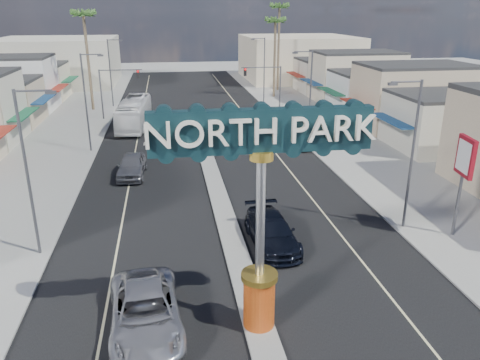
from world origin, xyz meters
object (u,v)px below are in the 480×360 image
object	(u,v)px
traffic_signal_right	(266,81)
bank_pylon_sign	(465,162)
suv_left	(145,312)
streetlight_l_near	(29,166)
streetlight_l_far	(111,69)
palm_right_mid	(275,25)
car_parked_right	(296,138)
streetlight_l_mid	(87,98)
palm_right_far	(280,11)
suv_right	(272,231)
streetlight_r_far	(263,67)
gateway_sign	(261,197)
car_parked_left	(132,166)
streetlight_r_near	(410,149)
streetlight_r_mid	(309,92)
traffic_signal_left	(116,84)
palm_left_far	(84,19)
city_bus	(134,113)

from	to	relation	value
traffic_signal_right	bank_pylon_sign	size ratio (longest dim) A/B	1.01
traffic_signal_right	suv_left	size ratio (longest dim) A/B	0.96
streetlight_l_near	streetlight_l_far	world-z (taller)	same
traffic_signal_right	palm_right_mid	size ratio (longest dim) A/B	0.50
palm_right_mid	car_parked_right	xyz separation A→B (m)	(-4.00, -27.27, -9.77)
streetlight_l_mid	suv_left	size ratio (longest dim) A/B	1.44
palm_right_far	suv_right	world-z (taller)	palm_right_far
streetlight_r_far	traffic_signal_right	bearing A→B (deg)	-98.86
streetlight_l_near	streetlight_l_far	distance (m)	42.00
palm_right_far	streetlight_r_far	bearing A→B (deg)	-114.55
gateway_sign	palm_right_mid	world-z (taller)	palm_right_mid
streetlight_r_far	car_parked_left	xyz separation A→B (m)	(-16.78, -29.66, -4.18)
suv_right	car_parked_left	bearing A→B (deg)	120.71
streetlight_l_mid	streetlight_r_near	bearing A→B (deg)	-43.79
streetlight_l_near	bank_pylon_sign	bearing A→B (deg)	-3.68
gateway_sign	suv_right	distance (m)	9.05
gateway_sign	bank_pylon_sign	size ratio (longest dim) A/B	1.55
streetlight_r_far	suv_left	bearing A→B (deg)	-106.98
gateway_sign	palm_right_mid	distance (m)	55.76
car_parked_left	car_parked_right	xyz separation A→B (m)	(15.35, 6.38, -0.05)
palm_right_far	car_parked_left	bearing A→B (deg)	-118.30
streetlight_l_mid	palm_right_far	size ratio (longest dim) A/B	0.64
traffic_signal_right	streetlight_r_mid	xyz separation A→B (m)	(1.25, -13.99, 0.79)
streetlight_l_far	suv_right	bearing A→B (deg)	-73.64
gateway_sign	traffic_signal_left	bearing A→B (deg)	102.33
gateway_sign	streetlight_r_mid	xyz separation A→B (m)	(10.43, 28.02, -0.86)
streetlight_l_near	palm_right_far	size ratio (longest dim) A/B	0.64
streetlight_r_far	traffic_signal_left	bearing A→B (deg)	-157.80
traffic_signal_right	streetlight_l_mid	xyz separation A→B (m)	(-19.62, -13.99, 0.79)
palm_left_far	suv_left	size ratio (longest dim) A/B	2.10
streetlight_l_mid	bank_pylon_sign	xyz separation A→B (m)	(23.37, -21.51, -0.47)
streetlight_l_near	city_bus	xyz separation A→B (m)	(3.43, 29.49, -3.47)
palm_left_far	suv_left	distance (m)	49.29
palm_right_far	suv_left	world-z (taller)	palm_right_far
palm_right_mid	city_bus	distance (m)	27.45
traffic_signal_left	streetlight_r_mid	distance (m)	24.11
palm_left_far	suv_right	world-z (taller)	palm_left_far
city_bus	bank_pylon_sign	world-z (taller)	bank_pylon_sign
streetlight_l_near	streetlight_r_mid	bearing A→B (deg)	43.79
gateway_sign	streetlight_r_far	distance (m)	51.10
streetlight_l_far	palm_right_mid	xyz separation A→B (m)	(23.43, 4.00, 5.54)
streetlight_r_far	car_parked_right	distance (m)	23.70
palm_right_far	palm_left_far	bearing A→B (deg)	-156.80
streetlight_r_mid	palm_right_far	size ratio (longest dim) A/B	0.64
gateway_sign	city_bus	world-z (taller)	gateway_sign
traffic_signal_left	streetlight_r_far	world-z (taller)	streetlight_r_far
streetlight_l_far	car_parked_right	xyz separation A→B (m)	(19.43, -23.27, -4.23)
traffic_signal_left	streetlight_l_near	distance (m)	34.03
suv_left	palm_right_mid	bearing A→B (deg)	67.29
city_bus	streetlight_l_mid	bearing A→B (deg)	-105.25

